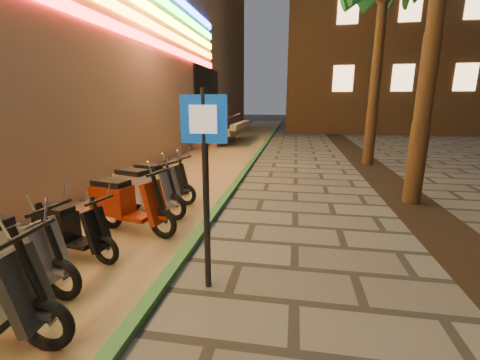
% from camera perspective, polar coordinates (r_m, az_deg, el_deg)
% --- Properties ---
extents(parking_strip, '(3.40, 60.00, 0.01)m').
position_cam_1_polar(parking_strip, '(11.77, -7.08, 1.95)').
color(parking_strip, '#8C7251').
rests_on(parking_strip, ground).
extents(green_curb, '(0.18, 60.00, 0.10)m').
position_cam_1_polar(green_curb, '(11.39, 1.13, 1.89)').
color(green_curb, '#266731').
rests_on(green_curb, ground).
extents(planting_strip, '(1.20, 40.00, 0.02)m').
position_cam_1_polar(planting_strip, '(7.07, 33.03, -8.28)').
color(planting_strip, black).
rests_on(planting_strip, ground).
extents(pedestrian_sign, '(0.56, 0.10, 2.55)m').
position_cam_1_polar(pedestrian_sign, '(3.91, -6.22, 2.74)').
color(pedestrian_sign, black).
rests_on(pedestrian_sign, ground).
extents(scooter_7, '(1.79, 0.65, 1.26)m').
position_cam_1_polar(scooter_7, '(5.14, -36.38, -10.17)').
color(scooter_7, black).
rests_on(scooter_7, ground).
extents(scooter_8, '(1.51, 0.66, 1.06)m').
position_cam_1_polar(scooter_8, '(5.71, -28.25, -7.78)').
color(scooter_8, black).
rests_on(scooter_8, ground).
extents(scooter_9, '(1.81, 0.84, 1.27)m').
position_cam_1_polar(scooter_9, '(6.36, -19.93, -3.93)').
color(scooter_9, black).
rests_on(scooter_9, ground).
extents(scooter_10, '(1.78, 0.93, 1.26)m').
position_cam_1_polar(scooter_10, '(7.22, -16.94, -1.66)').
color(scooter_10, black).
rests_on(scooter_10, ground).
extents(scooter_11, '(1.68, 0.78, 1.18)m').
position_cam_1_polar(scooter_11, '(8.06, -14.43, -0.17)').
color(scooter_11, black).
rests_on(scooter_11, ground).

